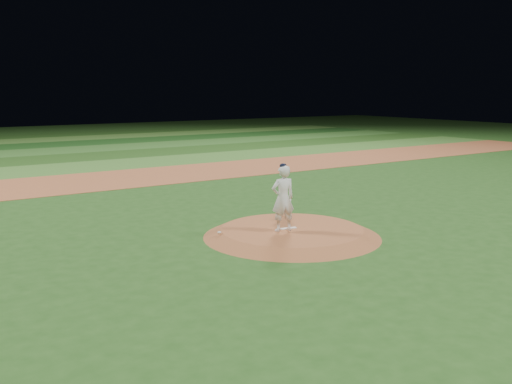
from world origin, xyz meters
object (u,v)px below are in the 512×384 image
Objects in this scene: pitching_rubber at (288,228)px; rosin_bag at (219,232)px; pitcher_on_mound at (283,198)px; pitchers_mound at (292,232)px.

rosin_bag is at bearing 173.38° from pitching_rubber.
pitchers_mound is at bearing 11.32° from pitcher_on_mound.
pitchers_mound is at bearing -11.78° from pitching_rubber.
rosin_bag is (-2.08, 0.67, 0.02)m from pitching_rubber.
pitching_rubber is 2.18m from rosin_bag.
pitchers_mound is 1.22m from pitcher_on_mound.
rosin_bag is at bearing 161.82° from pitchers_mound.
pitcher_on_mound reaches higher than rosin_bag.
pitching_rubber is at bearing 156.92° from pitchers_mound.
pitcher_on_mound is (-0.42, -0.08, 1.15)m from pitchers_mound.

